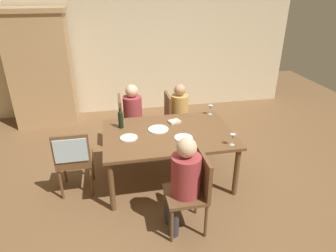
# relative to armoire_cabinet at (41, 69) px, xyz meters

# --- Properties ---
(ground_plane) EXTENTS (10.00, 10.00, 0.00)m
(ground_plane) POSITION_rel_armoire_cabinet_xyz_m (1.97, -2.35, -1.10)
(ground_plane) COLOR brown
(rear_room_partition) EXTENTS (6.40, 0.12, 2.70)m
(rear_room_partition) POSITION_rel_armoire_cabinet_xyz_m (1.97, 0.45, 0.25)
(rear_room_partition) COLOR beige
(rear_room_partition) RESTS_ON ground_plane
(armoire_cabinet) EXTENTS (1.18, 0.62, 2.18)m
(armoire_cabinet) POSITION_rel_armoire_cabinet_xyz_m (0.00, 0.00, 0.00)
(armoire_cabinet) COLOR tan
(armoire_cabinet) RESTS_ON ground_plane
(dining_table) EXTENTS (1.73, 1.20, 0.73)m
(dining_table) POSITION_rel_armoire_cabinet_xyz_m (1.97, -2.35, -0.43)
(dining_table) COLOR brown
(dining_table) RESTS_ON ground_plane
(chair_far_left) EXTENTS (0.44, 0.44, 0.92)m
(chair_far_left) POSITION_rel_armoire_cabinet_xyz_m (1.49, -1.37, -0.56)
(chair_far_left) COLOR brown
(chair_far_left) RESTS_ON ground_plane
(chair_near) EXTENTS (0.44, 0.44, 0.92)m
(chair_near) POSITION_rel_armoire_cabinet_xyz_m (2.05, -3.33, -0.56)
(chair_near) COLOR brown
(chair_near) RESTS_ON ground_plane
(chair_far_right) EXTENTS (0.44, 0.44, 0.92)m
(chair_far_right) POSITION_rel_armoire_cabinet_xyz_m (2.27, -1.37, -0.56)
(chair_far_right) COLOR brown
(chair_far_right) RESTS_ON ground_plane
(chair_left_end) EXTENTS (0.44, 0.46, 0.92)m
(chair_left_end) POSITION_rel_armoire_cabinet_xyz_m (0.72, -2.47, -0.50)
(chair_left_end) COLOR brown
(chair_left_end) RESTS_ON ground_plane
(person_woman_host) EXTENTS (0.35, 0.30, 1.12)m
(person_woman_host) POSITION_rel_armoire_cabinet_xyz_m (1.60, -1.37, -0.45)
(person_woman_host) COLOR #33333D
(person_woman_host) RESTS_ON ground_plane
(person_man_bearded) EXTENTS (0.36, 0.32, 1.16)m
(person_man_bearded) POSITION_rel_armoire_cabinet_xyz_m (1.94, -3.33, -0.43)
(person_man_bearded) COLOR #33333D
(person_man_bearded) RESTS_ON ground_plane
(person_man_guest) EXTENTS (0.33, 0.28, 1.08)m
(person_man_guest) POSITION_rel_armoire_cabinet_xyz_m (2.38, -1.37, -0.47)
(person_man_guest) COLOR #33333D
(person_man_guest) RESTS_ON ground_plane
(wine_bottle_tall_green) EXTENTS (0.07, 0.07, 0.30)m
(wine_bottle_tall_green) POSITION_rel_armoire_cabinet_xyz_m (1.36, -2.07, -0.23)
(wine_bottle_tall_green) COLOR black
(wine_bottle_tall_green) RESTS_ON dining_table
(wine_glass_near_left) EXTENTS (0.07, 0.07, 0.15)m
(wine_glass_near_left) POSITION_rel_armoire_cabinet_xyz_m (2.72, -1.86, -0.26)
(wine_glass_near_left) COLOR silver
(wine_glass_near_left) RESTS_ON dining_table
(wine_glass_centre) EXTENTS (0.07, 0.07, 0.15)m
(wine_glass_centre) POSITION_rel_armoire_cabinet_xyz_m (2.68, -2.83, -0.26)
(wine_glass_centre) COLOR silver
(wine_glass_centre) RESTS_ON dining_table
(dinner_plate_host) EXTENTS (0.24, 0.24, 0.01)m
(dinner_plate_host) POSITION_rel_armoire_cabinet_xyz_m (2.13, -2.55, -0.36)
(dinner_plate_host) COLOR white
(dinner_plate_host) RESTS_ON dining_table
(dinner_plate_guest_left) EXTENTS (0.28, 0.28, 0.01)m
(dinner_plate_guest_left) POSITION_rel_armoire_cabinet_xyz_m (1.85, -2.24, -0.36)
(dinner_plate_guest_left) COLOR white
(dinner_plate_guest_left) RESTS_ON dining_table
(dinner_plate_guest_right) EXTENTS (0.23, 0.23, 0.01)m
(dinner_plate_guest_right) POSITION_rel_armoire_cabinet_xyz_m (1.44, -2.41, -0.36)
(dinner_plate_guest_right) COLOR silver
(dinner_plate_guest_right) RESTS_ON dining_table
(folded_napkin) EXTENTS (0.19, 0.16, 0.03)m
(folded_napkin) POSITION_rel_armoire_cabinet_xyz_m (2.12, -2.04, -0.35)
(folded_napkin) COLOR beige
(folded_napkin) RESTS_ON dining_table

